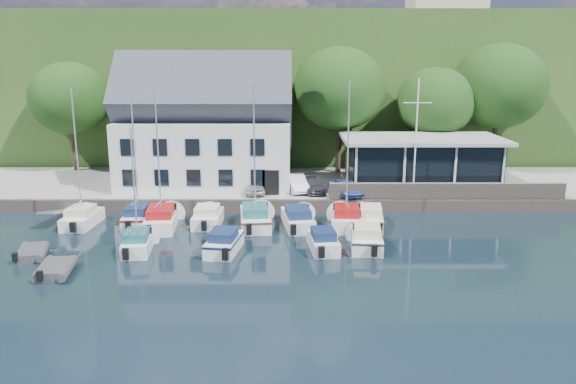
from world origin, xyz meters
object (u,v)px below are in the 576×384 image
Objects in this scene: boat_r2_3 at (323,239)px; boat_r2_4 at (367,237)px; boat_r1_5 at (298,217)px; boat_r2_2 at (224,240)px; boat_r1_1 at (135,161)px; boat_r1_2 at (158,162)px; harbor_building at (206,133)px; car_white at (296,183)px; car_silver at (253,185)px; boat_r2_1 at (134,185)px; car_dgrey at (313,185)px; car_blue at (347,187)px; boat_r1_7 at (370,216)px; boat_r1_6 at (348,161)px; dinghy_0 at (32,251)px; boat_r1_3 at (208,215)px; boat_r1_0 at (78,165)px; boat_r1_4 at (254,160)px; dinghy_1 at (55,267)px; club_pavilion at (421,161)px; flagpole at (416,138)px.

boat_r2_4 reaches higher than boat_r2_3.
boat_r1_5 is 6.93m from boat_r2_2.
boat_r1_2 is at bearing -20.18° from boat_r1_1.
car_white is at bearing -19.18° from harbor_building.
car_white reaches higher than boat_r2_2.
boat_r2_1 is (-6.36, -11.09, 2.53)m from car_silver.
boat_r2_1 is at bearing -144.51° from car_dgrey.
boat_r2_1 reaches higher than car_blue.
car_blue is at bearing 31.17° from boat_r2_1.
car_white is (7.52, -2.61, -3.70)m from harbor_building.
boat_r1_5 is at bearing -170.12° from boat_r1_7.
car_white reaches higher than boat_r1_7.
boat_r2_4 is (11.70, -13.77, -4.61)m from harbor_building.
boat_r2_4 is at bearing -74.84° from boat_r1_6.
boat_r2_4 is at bearing -11.42° from dinghy_0.
car_silver is at bearing 63.28° from boat_r1_3.
boat_r1_7 is (16.32, -0.15, -3.84)m from boat_r1_1.
dinghy_0 is at bearing -154.52° from car_dgrey.
boat_r1_0 is 12.16m from boat_r1_4.
car_dgrey is 0.61× the size of boat_r1_5.
boat_r1_2 is 0.99× the size of boat_r1_4.
harbor_building is 12.75m from boat_r1_5.
car_dgrey reaches higher than dinghy_0.
dinghy_0 is (-12.40, -12.01, -1.29)m from car_silver.
boat_r2_1 reaches higher than car_silver.
boat_r2_2 reaches higher than dinghy_1.
harbor_building is 2.77× the size of boat_r1_3.
boat_r1_6 reaches higher than car_silver.
club_pavilion is 11.36m from boat_r1_6.
car_dgrey is at bearing 49.56° from boat_r1_4.
car_white is at bearing 25.96° from boat_r1_1.
harbor_building reaches higher than boat_r1_0.
boat_r1_3 is at bearing 44.80° from dinghy_1.
boat_r1_5 is (2.98, -0.16, -3.98)m from boat_r1_4.
boat_r1_1 is at bearing -179.38° from boat_r1_3.
car_dgrey is at bearing 25.30° from boat_r1_2.
dinghy_0 is at bearing -118.73° from harbor_building.
boat_r1_0 is 7.50m from dinghy_0.
car_dgrey is at bearing 109.86° from boat_r2_4.
car_dgrey reaches higher than boat_r2_3.
car_silver is 6.30m from boat_r1_3.
boat_r2_2 is at bearing -51.67° from boat_r1_2.
flagpole is 0.99× the size of boat_r1_1.
flagpole is at bearing 67.89° from boat_r2_4.
flagpole reaches higher than harbor_building.
boat_r1_6 reaches higher than boat_r1_5.
boat_r1_7 reaches higher than dinghy_0.
boat_r1_5 is 1.25× the size of boat_r2_2.
boat_r1_0 is at bearing -161.80° from club_pavilion.
car_silver is 0.40× the size of boat_r1_2.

